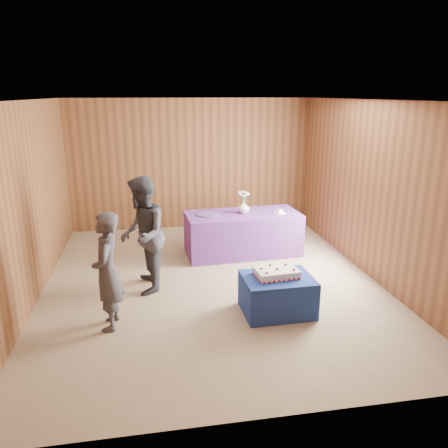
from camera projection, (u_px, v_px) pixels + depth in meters
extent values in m
plane|color=gray|center=(212.00, 282.00, 6.72)|extent=(6.00, 6.00, 0.00)
cube|color=brown|center=(190.00, 165.00, 9.16)|extent=(5.00, 0.04, 2.70)
cube|color=brown|center=(265.00, 280.00, 3.50)|extent=(5.00, 0.04, 2.70)
cube|color=brown|center=(29.00, 204.00, 5.92)|extent=(0.04, 6.00, 2.70)
cube|color=brown|center=(371.00, 190.00, 6.74)|extent=(0.04, 6.00, 2.70)
cube|color=white|center=(210.00, 100.00, 5.94)|extent=(5.00, 6.00, 0.04)
cube|color=navy|center=(277.00, 295.00, 5.73)|extent=(0.92, 0.72, 0.50)
cube|color=#5D2F82|center=(243.00, 234.00, 7.82)|extent=(2.05, 1.01, 0.75)
cube|color=white|center=(276.00, 273.00, 5.68)|extent=(0.57, 0.41, 0.10)
sphere|color=#A80C21|center=(262.00, 283.00, 5.45)|extent=(0.03, 0.03, 0.03)
sphere|color=#A80C21|center=(301.00, 278.00, 5.59)|extent=(0.03, 0.03, 0.03)
sphere|color=#A80C21|center=(252.00, 272.00, 5.78)|extent=(0.03, 0.03, 0.03)
sphere|color=#A80C21|center=(290.00, 268.00, 5.92)|extent=(0.03, 0.03, 0.03)
sphere|color=#A80C21|center=(267.00, 272.00, 5.53)|extent=(0.03, 0.03, 0.03)
cone|color=#114E1C|center=(269.00, 272.00, 5.54)|extent=(0.01, 0.02, 0.02)
sphere|color=#A80C21|center=(285.00, 264.00, 5.77)|extent=(0.03, 0.03, 0.03)
cone|color=#114E1C|center=(286.00, 265.00, 5.78)|extent=(0.01, 0.02, 0.02)
sphere|color=#A80C21|center=(277.00, 268.00, 5.66)|extent=(0.03, 0.03, 0.03)
cone|color=#114E1C|center=(278.00, 269.00, 5.66)|extent=(0.01, 0.02, 0.02)
imported|color=silver|center=(244.00, 207.00, 7.70)|extent=(0.20, 0.20, 0.21)
cylinder|color=#2D7132|center=(245.00, 198.00, 7.66)|extent=(0.01, 0.01, 0.13)
sphere|color=#E2BEF6|center=(248.00, 194.00, 7.64)|extent=(0.04, 0.04, 0.04)
cylinder|color=#2D7132|center=(245.00, 198.00, 7.67)|extent=(0.01, 0.01, 0.13)
sphere|color=silver|center=(247.00, 193.00, 7.68)|extent=(0.04, 0.04, 0.04)
cylinder|color=#2D7132|center=(244.00, 197.00, 7.68)|extent=(0.01, 0.01, 0.13)
sphere|color=#E2BEF6|center=(245.00, 193.00, 7.71)|extent=(0.04, 0.04, 0.04)
cylinder|color=#2D7132|center=(243.00, 197.00, 7.68)|extent=(0.01, 0.01, 0.13)
sphere|color=silver|center=(242.00, 193.00, 7.70)|extent=(0.04, 0.04, 0.04)
cylinder|color=#2D7132|center=(242.00, 198.00, 7.67)|extent=(0.01, 0.01, 0.13)
sphere|color=#E2BEF6|center=(240.00, 193.00, 7.68)|extent=(0.04, 0.04, 0.04)
cylinder|color=#2D7132|center=(242.00, 198.00, 7.65)|extent=(0.01, 0.01, 0.13)
sphere|color=silver|center=(239.00, 194.00, 7.64)|extent=(0.04, 0.04, 0.04)
cylinder|color=#2D7132|center=(242.00, 198.00, 7.64)|extent=(0.01, 0.01, 0.13)
sphere|color=#E2BEF6|center=(240.00, 195.00, 7.60)|extent=(0.04, 0.04, 0.04)
cylinder|color=#2D7132|center=(243.00, 198.00, 7.62)|extent=(0.01, 0.01, 0.13)
sphere|color=silver|center=(241.00, 195.00, 7.57)|extent=(0.04, 0.04, 0.04)
cylinder|color=#2D7132|center=(244.00, 198.00, 7.62)|extent=(0.01, 0.01, 0.13)
sphere|color=#E2BEF6|center=(244.00, 195.00, 7.55)|extent=(0.04, 0.04, 0.04)
cylinder|color=#2D7132|center=(245.00, 198.00, 7.63)|extent=(0.01, 0.01, 0.13)
sphere|color=silver|center=(246.00, 195.00, 7.57)|extent=(0.04, 0.04, 0.04)
cylinder|color=#2D7132|center=(245.00, 198.00, 7.64)|extent=(0.01, 0.01, 0.13)
sphere|color=#E2BEF6|center=(248.00, 194.00, 7.60)|extent=(0.04, 0.04, 0.04)
cylinder|color=#55458B|center=(208.00, 215.00, 7.60)|extent=(0.38, 0.38, 0.02)
cylinder|color=white|center=(280.00, 213.00, 7.72)|extent=(0.23, 0.23, 0.01)
cube|color=white|center=(280.00, 211.00, 7.71)|extent=(0.09, 0.09, 0.06)
sphere|color=#A80C21|center=(280.00, 209.00, 7.68)|extent=(0.02, 0.02, 0.02)
cube|color=#AEAEB2|center=(287.00, 216.00, 7.56)|extent=(0.25, 0.12, 0.00)
imported|color=#383640|center=(107.00, 272.00, 5.23)|extent=(0.38, 0.55, 1.47)
imported|color=#35353F|center=(143.00, 235.00, 6.22)|extent=(0.66, 0.84, 1.69)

